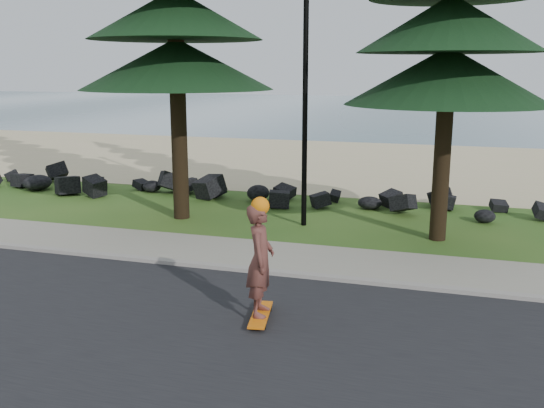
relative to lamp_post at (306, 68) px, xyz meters
name	(u,v)px	position (x,y,z in m)	size (l,w,h in m)	color
ground	(269,260)	(0.00, -3.20, -4.13)	(160.00, 160.00, 0.00)	#295219
road	(182,348)	(0.00, -7.70, -4.12)	(160.00, 7.00, 0.02)	black
kerb	(256,271)	(0.00, -4.10, -4.08)	(160.00, 0.20, 0.10)	gray
sidewalk	(272,256)	(0.00, -3.00, -4.09)	(160.00, 2.00, 0.08)	gray
beach_sand	(364,163)	(0.00, 11.30, -4.13)	(160.00, 15.00, 0.01)	#BFB67F
ocean	(417,110)	(0.00, 47.80, -4.13)	(160.00, 58.00, 0.01)	#385F6B
seawall_boulders	(322,206)	(0.00, 2.40, -4.13)	(60.00, 2.40, 1.10)	black
lamp_post	(306,68)	(0.00, 0.00, 0.00)	(0.25, 0.14, 8.14)	black
skateboarder	(260,260)	(0.82, -6.36, -3.08)	(0.56, 1.16, 2.11)	orange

